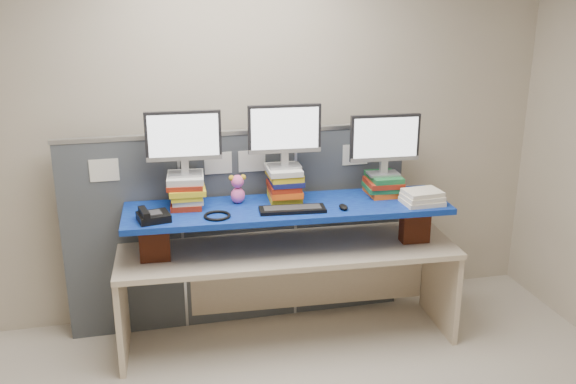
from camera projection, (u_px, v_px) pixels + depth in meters
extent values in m
cube|color=#C0B39E|center=(297.00, 237.00, 3.04)|extent=(5.00, 4.00, 2.80)
cube|color=#3E4349|center=(123.00, 240.00, 4.70)|extent=(0.85, 0.05, 1.50)
cube|color=#3E4349|center=(240.00, 230.00, 4.89)|extent=(0.85, 0.05, 1.50)
cube|color=#3E4349|center=(348.00, 221.00, 5.08)|extent=(0.85, 0.05, 1.50)
cube|color=#B6B9BD|center=(237.00, 132.00, 4.65)|extent=(2.60, 0.06, 0.03)
cube|color=white|center=(104.00, 170.00, 4.48)|extent=(0.20, 0.00, 0.16)
cube|color=white|center=(218.00, 163.00, 4.65)|extent=(0.20, 0.00, 0.16)
cube|color=white|center=(252.00, 161.00, 4.71)|extent=(0.20, 0.00, 0.16)
cube|color=white|center=(355.00, 155.00, 4.89)|extent=(0.20, 0.00, 0.16)
cube|color=beige|center=(288.00, 250.00, 4.61)|extent=(2.46, 0.84, 0.04)
cube|color=beige|center=(122.00, 310.00, 4.53)|extent=(0.08, 0.66, 0.70)
cube|color=beige|center=(440.00, 283.00, 4.93)|extent=(0.08, 0.66, 0.70)
cube|color=brown|center=(155.00, 241.00, 4.36)|extent=(0.21, 0.12, 0.28)
cube|color=brown|center=(415.00, 224.00, 4.67)|extent=(0.21, 0.12, 0.28)
cube|color=#090C79|center=(288.00, 208.00, 4.51)|extent=(2.31, 0.70, 0.04)
cube|color=maroon|center=(186.00, 203.00, 4.49)|extent=(0.24, 0.30, 0.04)
cube|color=beige|center=(187.00, 198.00, 4.49)|extent=(0.23, 0.30, 0.03)
cube|color=yellow|center=(186.00, 193.00, 4.47)|extent=(0.22, 0.30, 0.03)
cube|color=yellow|center=(187.00, 189.00, 4.46)|extent=(0.26, 0.30, 0.04)
cube|color=maroon|center=(185.00, 183.00, 4.45)|extent=(0.27, 0.32, 0.03)
cube|color=beige|center=(185.00, 178.00, 4.45)|extent=(0.28, 0.31, 0.04)
cube|color=yellow|center=(285.00, 196.00, 4.62)|extent=(0.24, 0.28, 0.05)
cube|color=#EE5916|center=(285.00, 191.00, 4.59)|extent=(0.24, 0.29, 0.04)
cube|color=maroon|center=(284.00, 186.00, 4.57)|extent=(0.22, 0.27, 0.04)
cube|color=#131856|center=(286.00, 181.00, 4.57)|extent=(0.24, 0.30, 0.03)
cube|color=yellow|center=(284.00, 175.00, 4.57)|extent=(0.22, 0.30, 0.04)
cube|color=beige|center=(283.00, 170.00, 4.55)|extent=(0.24, 0.30, 0.04)
cube|color=#EE5916|center=(383.00, 191.00, 4.74)|extent=(0.23, 0.27, 0.04)
cube|color=#1A612F|center=(382.00, 187.00, 4.72)|extent=(0.27, 0.28, 0.03)
cube|color=maroon|center=(384.00, 182.00, 4.70)|extent=(0.26, 0.28, 0.04)
cube|color=#1A612F|center=(384.00, 177.00, 4.71)|extent=(0.22, 0.30, 0.04)
cube|color=#A09FA4|center=(185.00, 174.00, 4.43)|extent=(0.23, 0.16, 0.02)
cube|color=#A09FA4|center=(185.00, 166.00, 4.41)|extent=(0.05, 0.04, 0.09)
cube|color=black|center=(183.00, 136.00, 4.34)|extent=(0.51, 0.06, 0.34)
cube|color=white|center=(184.00, 136.00, 4.33)|extent=(0.47, 0.03, 0.30)
cube|color=#A09FA4|center=(285.00, 166.00, 4.54)|extent=(0.23, 0.16, 0.02)
cube|color=#A09FA4|center=(285.00, 159.00, 4.52)|extent=(0.05, 0.04, 0.09)
cube|color=black|center=(285.00, 129.00, 4.46)|extent=(0.51, 0.06, 0.34)
cube|color=white|center=(285.00, 129.00, 4.44)|extent=(0.47, 0.03, 0.30)
cube|color=#A09FA4|center=(383.00, 174.00, 4.69)|extent=(0.23, 0.16, 0.02)
cube|color=#A09FA4|center=(384.00, 167.00, 4.68)|extent=(0.05, 0.04, 0.09)
cube|color=black|center=(385.00, 138.00, 4.61)|extent=(0.51, 0.06, 0.34)
cube|color=white|center=(386.00, 138.00, 4.59)|extent=(0.47, 0.03, 0.30)
cube|color=black|center=(292.00, 209.00, 4.39)|extent=(0.47, 0.19, 0.03)
cube|color=#2C2C2E|center=(292.00, 207.00, 4.39)|extent=(0.40, 0.14, 0.00)
ellipsoid|color=black|center=(343.00, 207.00, 4.43)|extent=(0.06, 0.11, 0.03)
cube|color=black|center=(154.00, 217.00, 4.21)|extent=(0.23, 0.21, 0.05)
cube|color=#2C2C2E|center=(153.00, 213.00, 4.20)|extent=(0.12, 0.12, 0.01)
cube|color=black|center=(144.00, 212.00, 4.18)|extent=(0.08, 0.19, 0.04)
torus|color=black|center=(217.00, 216.00, 4.28)|extent=(0.19, 0.19, 0.02)
ellipsoid|color=pink|center=(238.00, 195.00, 4.54)|extent=(0.10, 0.09, 0.12)
sphere|color=pink|center=(237.00, 181.00, 4.51)|extent=(0.09, 0.09, 0.09)
sphere|color=gold|center=(232.00, 178.00, 4.49)|extent=(0.04, 0.04, 0.04)
sphere|color=gold|center=(243.00, 177.00, 4.51)|extent=(0.04, 0.04, 0.04)
cube|color=white|center=(422.00, 201.00, 4.54)|extent=(0.28, 0.23, 0.03)
cube|color=white|center=(422.00, 197.00, 4.53)|extent=(0.27, 0.22, 0.03)
cube|color=white|center=(423.00, 193.00, 4.52)|extent=(0.26, 0.21, 0.03)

